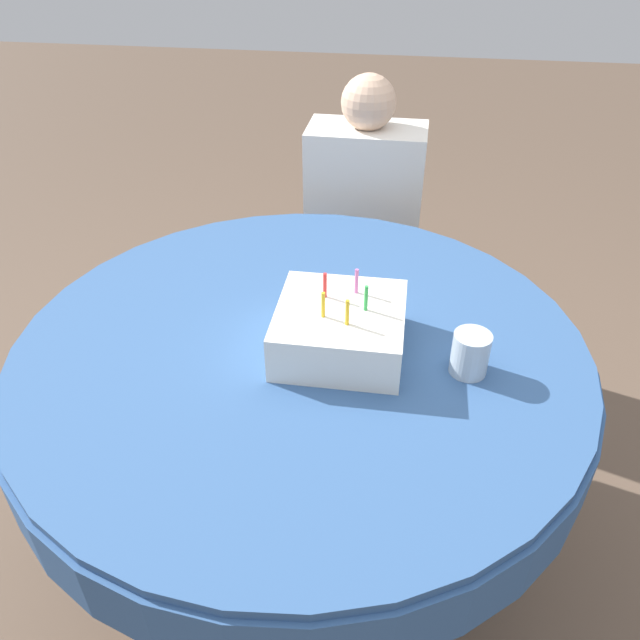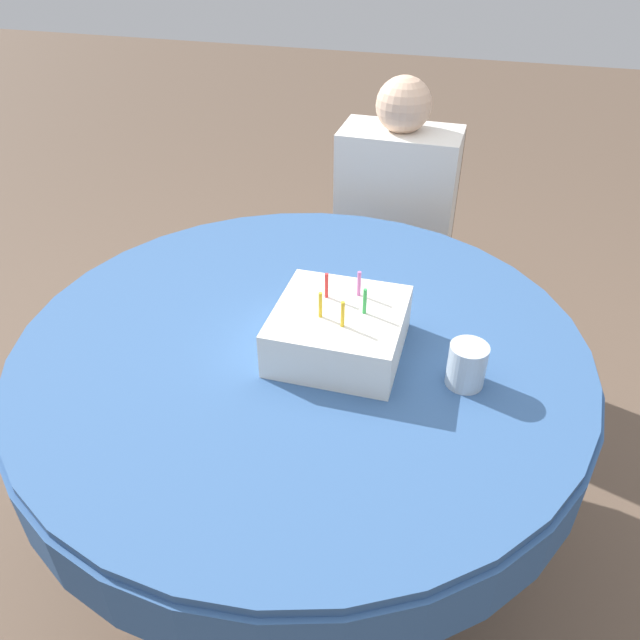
{
  "view_description": "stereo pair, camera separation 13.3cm",
  "coord_description": "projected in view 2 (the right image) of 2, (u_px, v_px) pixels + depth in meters",
  "views": [
    {
      "loc": [
        0.2,
        -1.07,
        1.57
      ],
      "look_at": [
        0.04,
        -0.0,
        0.8
      ],
      "focal_mm": 35.0,
      "sensor_mm": 36.0,
      "label": 1
    },
    {
      "loc": [
        0.33,
        -1.04,
        1.57
      ],
      "look_at": [
        0.04,
        -0.0,
        0.8
      ],
      "focal_mm": 35.0,
      "sensor_mm": 36.0,
      "label": 2
    }
  ],
  "objects": [
    {
      "name": "ground_plane",
      "position": [
        306.0,
        541.0,
        1.81
      ],
      "size": [
        12.0,
        12.0,
        0.0
      ],
      "primitive_type": "plane",
      "color": "brown"
    },
    {
      "name": "drinking_glass",
      "position": [
        467.0,
        365.0,
        1.23
      ],
      "size": [
        0.08,
        0.08,
        0.09
      ],
      "color": "silver",
      "rests_on": "dining_table"
    },
    {
      "name": "birthday_cake",
      "position": [
        339.0,
        330.0,
        1.31
      ],
      "size": [
        0.27,
        0.27,
        0.16
      ],
      "color": "white",
      "rests_on": "dining_table"
    },
    {
      "name": "person",
      "position": [
        394.0,
        213.0,
        2.08
      ],
      "size": [
        0.38,
        0.31,
        1.09
      ],
      "rotation": [
        0.0,
        0.0,
        -0.01
      ],
      "color": "#DBB293",
      "rests_on": "ground_plane"
    },
    {
      "name": "chair",
      "position": [
        396.0,
        245.0,
        2.25
      ],
      "size": [
        0.42,
        0.42,
        0.88
      ],
      "rotation": [
        0.0,
        0.0,
        -0.01
      ],
      "color": "#4C331E",
      "rests_on": "ground_plane"
    },
    {
      "name": "dining_table",
      "position": [
        302.0,
        368.0,
        1.43
      ],
      "size": [
        1.27,
        1.27,
        0.74
      ],
      "color": "#335689",
      "rests_on": "ground_plane"
    }
  ]
}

